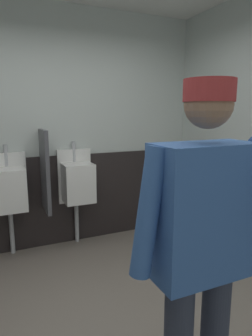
% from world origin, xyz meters
% --- Properties ---
extents(wall_back, '(4.24, 0.12, 2.77)m').
position_xyz_m(wall_back, '(0.00, 1.86, 1.38)').
color(wall_back, silver).
rests_on(wall_back, ground_plane).
extents(wainscot_band_back, '(3.64, 0.03, 1.08)m').
position_xyz_m(wainscot_band_back, '(0.00, 1.78, 0.54)').
color(wainscot_band_back, black).
rests_on(wainscot_band_back, ground_plane).
extents(urinal_left, '(0.40, 0.34, 1.24)m').
position_xyz_m(urinal_left, '(-0.49, 1.64, 0.78)').
color(urinal_left, white).
rests_on(urinal_left, ground_plane).
extents(urinal_middle, '(0.40, 0.34, 1.24)m').
position_xyz_m(urinal_middle, '(0.26, 1.64, 0.78)').
color(urinal_middle, white).
rests_on(urinal_middle, ground_plane).
extents(privacy_divider_panel, '(0.04, 0.40, 0.90)m').
position_xyz_m(privacy_divider_panel, '(-0.12, 1.57, 0.95)').
color(privacy_divider_panel, '#4C4C51').
extents(person, '(0.69, 0.60, 1.72)m').
position_xyz_m(person, '(0.22, -0.67, 1.02)').
color(person, '#2D3342').
rests_on(person, ground_plane).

